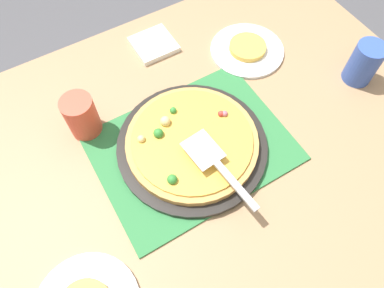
% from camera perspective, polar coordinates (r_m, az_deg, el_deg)
% --- Properties ---
extents(ground_plane, '(8.00, 8.00, 0.00)m').
position_cam_1_polar(ground_plane, '(1.61, 0.00, -13.71)').
color(ground_plane, '#4C4C51').
extents(dining_table, '(1.40, 1.00, 0.75)m').
position_cam_1_polar(dining_table, '(1.01, 0.00, -3.64)').
color(dining_table, '#9E7A56').
rests_on(dining_table, ground_plane).
extents(placemat, '(0.48, 0.36, 0.01)m').
position_cam_1_polar(placemat, '(0.91, 0.00, -0.53)').
color(placemat, '#2D753D').
rests_on(placemat, dining_table).
extents(pizza_pan, '(0.38, 0.38, 0.01)m').
position_cam_1_polar(pizza_pan, '(0.90, 0.00, -0.22)').
color(pizza_pan, black).
rests_on(pizza_pan, placemat).
extents(pizza, '(0.33, 0.33, 0.05)m').
position_cam_1_polar(pizza, '(0.88, -0.07, 0.43)').
color(pizza, tan).
rests_on(pizza, pizza_pan).
extents(plate_far_right, '(0.22, 0.22, 0.01)m').
position_cam_1_polar(plate_far_right, '(1.12, 8.79, 14.60)').
color(plate_far_right, white).
rests_on(plate_far_right, dining_table).
extents(served_slice_right, '(0.11, 0.11, 0.02)m').
position_cam_1_polar(served_slice_right, '(1.11, 8.88, 15.07)').
color(served_slice_right, '#EAB747').
rests_on(served_slice_right, plate_far_right).
extents(cup_near, '(0.08, 0.08, 0.12)m').
position_cam_1_polar(cup_near, '(0.93, -17.22, 4.23)').
color(cup_near, '#E04C38').
rests_on(cup_near, dining_table).
extents(cup_far, '(0.08, 0.08, 0.12)m').
position_cam_1_polar(cup_far, '(1.10, 25.79, 11.57)').
color(cup_far, '#3351AD').
rests_on(cup_far, dining_table).
extents(pizza_server, '(0.08, 0.23, 0.01)m').
position_cam_1_polar(pizza_server, '(0.82, 4.07, -3.14)').
color(pizza_server, silver).
rests_on(pizza_server, pizza).
extents(napkin_stack, '(0.12, 0.12, 0.02)m').
position_cam_1_polar(napkin_stack, '(1.13, -6.13, 15.57)').
color(napkin_stack, white).
rests_on(napkin_stack, dining_table).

